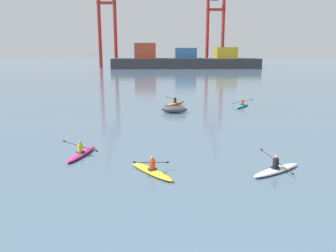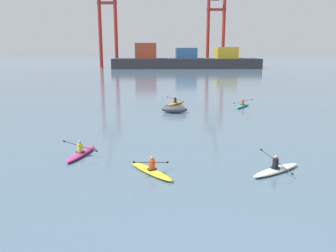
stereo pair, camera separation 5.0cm
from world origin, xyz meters
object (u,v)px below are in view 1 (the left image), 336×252
at_px(kayak_white, 276,169).
at_px(kayak_magenta, 81,153).
at_px(kayak_yellow, 151,170).
at_px(container_barge, 184,60).
at_px(gantry_crane_west, 107,16).
at_px(capsized_dinghy, 174,109).
at_px(kayak_orange, 175,103).
at_px(gantry_crane_west_mid, 216,20).
at_px(kayak_teal, 242,105).

bearing_deg(kayak_white, kayak_magenta, 163.91).
xyz_separation_m(kayak_yellow, kayak_white, (6.40, -0.00, 0.00)).
xyz_separation_m(container_barge, gantry_crane_west, (-26.02, 6.19, 14.61)).
distance_m(container_barge, capsized_dinghy, 81.65).
bearing_deg(container_barge, kayak_magenta, -97.80).
height_order(capsized_dinghy, kayak_orange, kayak_orange).
distance_m(gantry_crane_west, gantry_crane_west_mid, 38.84).
distance_m(gantry_crane_west, kayak_teal, 89.92).
bearing_deg(kayak_orange, container_barge, 85.09).
relative_size(capsized_dinghy, kayak_orange, 0.86).
xyz_separation_m(capsized_dinghy, kayak_magenta, (-6.13, -13.77, -0.18)).
bearing_deg(kayak_teal, gantry_crane_west, 107.65).
bearing_deg(kayak_yellow, kayak_magenta, 144.10).
xyz_separation_m(kayak_orange, kayak_teal, (7.29, -1.82, -0.00)).
distance_m(gantry_crane_west, capsized_dinghy, 91.16).
height_order(gantry_crane_west_mid, kayak_teal, gantry_crane_west_mid).
bearing_deg(kayak_white, capsized_dinghy, 104.95).
bearing_deg(kayak_white, kayak_teal, 81.17).
height_order(kayak_white, kayak_teal, kayak_white).
bearing_deg(kayak_orange, kayak_magenta, -108.86).
xyz_separation_m(capsized_dinghy, kayak_white, (4.50, -16.84, -0.18)).
distance_m(container_barge, kayak_white, 98.23).
xyz_separation_m(kayak_white, kayak_teal, (3.14, 20.21, -0.00)).
distance_m(container_barge, kayak_yellow, 98.59).
relative_size(gantry_crane_west, kayak_magenta, 10.30).
xyz_separation_m(capsized_dinghy, kayak_yellow, (-1.90, -16.83, -0.18)).
bearing_deg(gantry_crane_west, capsized_dinghy, -77.67).
relative_size(container_barge, capsized_dinghy, 17.58).
bearing_deg(kayak_teal, kayak_magenta, -128.76).
bearing_deg(kayak_magenta, kayak_white, -16.09).
height_order(gantry_crane_west_mid, kayak_magenta, gantry_crane_west_mid).
bearing_deg(container_barge, gantry_crane_west_mid, 46.94).
relative_size(gantry_crane_west, kayak_teal, 11.13).
bearing_deg(capsized_dinghy, kayak_white, -75.05).
xyz_separation_m(gantry_crane_west_mid, kayak_magenta, (-25.22, -108.16, -16.40)).
bearing_deg(kayak_teal, gantry_crane_west_mid, 82.82).
relative_size(capsized_dinghy, kayak_white, 0.87).
distance_m(kayak_yellow, kayak_white, 6.40).
xyz_separation_m(capsized_dinghy, kayak_teal, (7.64, 3.38, -0.18)).
distance_m(container_barge, gantry_crane_west_mid, 22.69).
bearing_deg(container_barge, kayak_yellow, -95.12).
bearing_deg(gantry_crane_west, kayak_magenta, -82.69).
xyz_separation_m(gantry_crane_west_mid, kayak_yellow, (-21.00, -111.22, -16.40)).
relative_size(gantry_crane_west_mid, kayak_yellow, 11.38).
bearing_deg(kayak_magenta, capsized_dinghy, 66.01).
bearing_deg(kayak_teal, capsized_dinghy, -156.15).
relative_size(container_barge, gantry_crane_west_mid, 1.37).
bearing_deg(capsized_dinghy, kayak_teal, 23.85).
height_order(gantry_crane_west, kayak_yellow, gantry_crane_west).
height_order(gantry_crane_west, gantry_crane_west_mid, gantry_crane_west).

